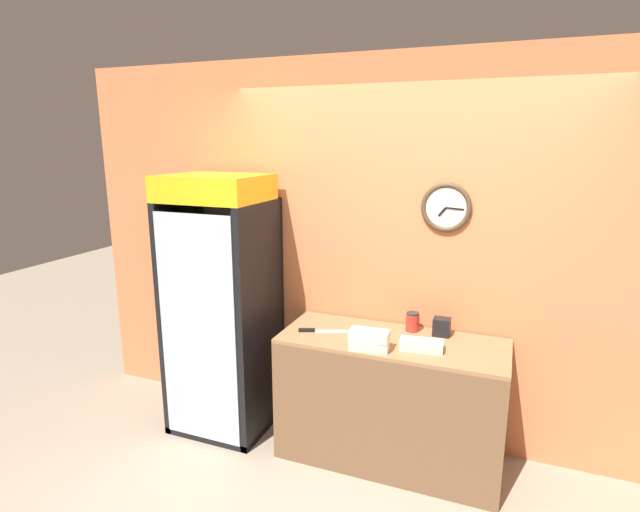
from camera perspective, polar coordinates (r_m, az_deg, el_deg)
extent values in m
cube|color=#D17547|center=(3.51, 9.84, -0.04)|extent=(5.20, 0.06, 2.70)
torus|color=#4C3823|center=(3.36, 14.21, 5.39)|extent=(0.33, 0.03, 0.33)
cylinder|color=silver|center=(3.36, 14.21, 5.39)|extent=(0.27, 0.01, 0.27)
cube|color=black|center=(3.35, 13.79, 4.94)|extent=(0.05, 0.01, 0.06)
cube|color=black|center=(3.34, 15.15, 5.25)|extent=(0.11, 0.01, 0.01)
cube|color=brown|center=(3.53, 8.02, -16.12)|extent=(1.47, 0.59, 0.84)
cube|color=#8E6642|center=(3.34, 8.26, -9.59)|extent=(1.47, 0.59, 0.02)
cube|color=black|center=(4.02, -8.77, -5.50)|extent=(0.70, 0.04, 1.72)
cube|color=black|center=(3.96, -14.99, -6.10)|extent=(0.05, 0.63, 1.72)
cube|color=black|center=(3.63, -6.68, -7.52)|extent=(0.05, 0.63, 1.72)
cube|color=black|center=(4.14, -10.49, -17.75)|extent=(0.70, 0.63, 0.05)
cube|color=white|center=(4.00, -8.97, -5.61)|extent=(0.60, 0.02, 1.62)
cube|color=silver|center=(3.54, -13.82, -8.39)|extent=(0.60, 0.01, 1.62)
cube|color=gold|center=(3.55, -11.97, 7.64)|extent=(0.70, 0.57, 0.18)
cube|color=silver|center=(3.91, -10.93, -12.07)|extent=(0.58, 0.51, 0.01)
cube|color=silver|center=(3.77, -11.19, -6.75)|extent=(0.58, 0.51, 0.01)
cube|color=silver|center=(3.65, -11.46, -1.05)|extent=(0.58, 0.51, 0.01)
cylinder|color=orange|center=(3.73, -12.81, -12.41)|extent=(0.07, 0.07, 0.11)
cylinder|color=orange|center=(3.70, -12.88, -11.28)|extent=(0.03, 0.03, 0.05)
cylinder|color=#B2BCCC|center=(3.71, -16.07, -6.11)|extent=(0.07, 0.07, 0.14)
cylinder|color=#B2BCCC|center=(3.68, -16.16, -4.69)|extent=(0.03, 0.03, 0.06)
cylinder|color=#5B2D19|center=(3.38, -11.05, -0.72)|extent=(0.08, 0.08, 0.16)
cylinder|color=#5B2D19|center=(3.35, -11.13, 1.13)|extent=(0.03, 0.03, 0.07)
cylinder|color=#B2231E|center=(3.45, -9.79, -6.97)|extent=(0.08, 0.08, 0.17)
cylinder|color=#B2231E|center=(3.41, -9.87, -5.09)|extent=(0.03, 0.03, 0.07)
cylinder|color=gold|center=(3.63, -14.51, -6.35)|extent=(0.06, 0.06, 0.15)
cylinder|color=gold|center=(3.60, -14.61, -4.75)|extent=(0.02, 0.02, 0.06)
cylinder|color=#B2BCCC|center=(3.53, -14.86, -0.44)|extent=(0.08, 0.08, 0.14)
cylinder|color=#B2BCCC|center=(3.51, -14.95, 1.14)|extent=(0.03, 0.03, 0.06)
cylinder|color=#B2231E|center=(3.81, -14.63, -11.85)|extent=(0.07, 0.07, 0.13)
cylinder|color=#B2231E|center=(3.77, -14.72, -10.59)|extent=(0.03, 0.03, 0.05)
cylinder|color=#2D6B38|center=(3.59, -13.45, -6.68)|extent=(0.06, 0.06, 0.13)
cylinder|color=#2D6B38|center=(3.56, -13.53, -5.26)|extent=(0.02, 0.02, 0.06)
cylinder|color=#5B2D19|center=(3.44, -12.96, -0.57)|extent=(0.06, 0.06, 0.15)
cylinder|color=#5B2D19|center=(3.42, -13.05, 1.22)|extent=(0.02, 0.02, 0.07)
cube|color=beige|center=(3.15, 5.62, -10.05)|extent=(0.25, 0.14, 0.06)
cube|color=beige|center=(3.13, 5.65, -8.99)|extent=(0.25, 0.13, 0.06)
cube|color=beige|center=(3.19, 11.52, -9.95)|extent=(0.27, 0.14, 0.06)
cube|color=silver|center=(3.42, 1.29, -8.60)|extent=(0.22, 0.12, 0.00)
cube|color=black|center=(3.42, -1.53, -8.46)|extent=(0.11, 0.06, 0.02)
cylinder|color=#B72D23|center=(3.47, 10.53, -7.50)|extent=(0.09, 0.09, 0.12)
cylinder|color=#262628|center=(3.45, 10.58, -6.48)|extent=(0.08, 0.08, 0.01)
cube|color=black|center=(3.43, 13.73, -7.88)|extent=(0.11, 0.09, 0.12)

